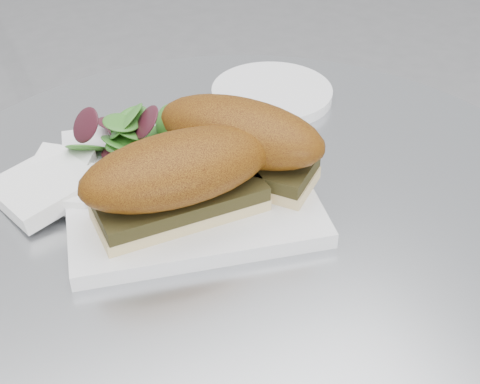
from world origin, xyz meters
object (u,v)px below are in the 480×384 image
(sandwich_left, at_px, (178,176))
(saucer, at_px, (272,93))
(sandwich_right, at_px, (241,139))
(plate, at_px, (186,184))

(sandwich_left, bearing_deg, saucer, 43.87)
(sandwich_right, height_order, saucer, sandwich_right)
(plate, height_order, sandwich_left, sandwich_left)
(sandwich_right, distance_m, saucer, 0.20)
(plate, bearing_deg, sandwich_right, -20.69)
(sandwich_right, bearing_deg, plate, -150.15)
(plate, height_order, sandwich_right, sandwich_right)
(plate, bearing_deg, saucer, 38.48)
(saucer, bearing_deg, sandwich_left, -136.24)
(sandwich_left, distance_m, saucer, 0.27)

